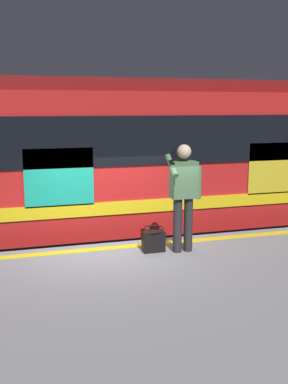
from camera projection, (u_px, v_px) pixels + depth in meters
The scene contains 8 objects.
ground_plane at pixel (112, 304), 7.78m from camera, with size 24.66×24.66×0.00m, color #3D3D3F.
platform at pixel (156, 349), 5.30m from camera, with size 16.44×5.04×1.13m, color gray.
safety_line at pixel (115, 248), 7.28m from camera, with size 16.11×0.16×0.01m, color yellow.
track_rail_near at pixel (96, 270), 9.17m from camera, with size 21.37×0.08×0.16m, color slate.
track_rail_far at pixel (85, 249), 10.53m from camera, with size 21.37×0.08×0.16m, color slate.
train_carriage at pixel (151, 152), 9.79m from camera, with size 12.30×3.08×3.74m.
passenger at pixel (183, 189), 6.93m from camera, with size 0.57×0.55×1.70m.
handbag at pixel (154, 240), 7.05m from camera, with size 0.36×0.32×0.40m.
Camera 1 is at (1.51, 7.14, 3.39)m, focal length 41.81 mm.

